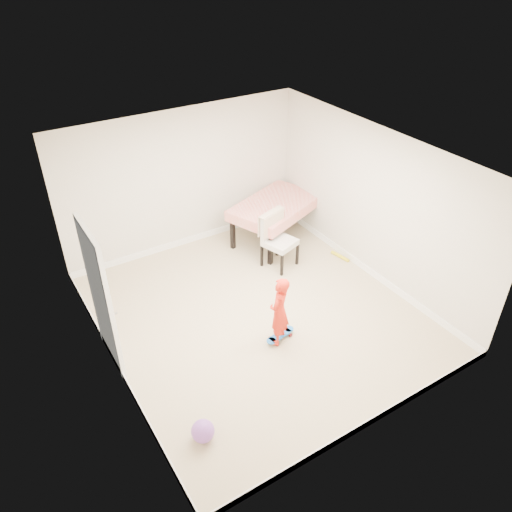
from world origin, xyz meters
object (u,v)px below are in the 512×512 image
skateboard (280,336)px  balloon (203,431)px  child (279,313)px  dining_table (275,221)px  dining_chair (280,241)px

skateboard → balloon: 1.99m
skateboard → child: (-0.06, -0.05, 0.51)m
dining_table → skateboard: (-1.50, -2.38, -0.36)m
child → dining_chair: bearing=-158.6°
child → balloon: size_ratio=3.92×
dining_chair → skateboard: bearing=-141.7°
dining_chair → child: 1.99m
skateboard → balloon: size_ratio=1.82×
child → balloon: bearing=-5.9°
dining_table → dining_chair: 0.91m
dining_chair → balloon: dining_chair is taller
child → balloon: child is taller
dining_chair → balloon: bearing=-155.8°
dining_chair → skateboard: size_ratio=1.98×
skateboard → child: child is taller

